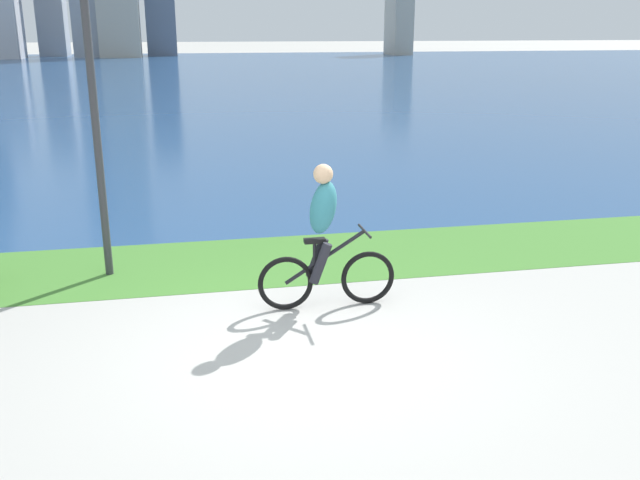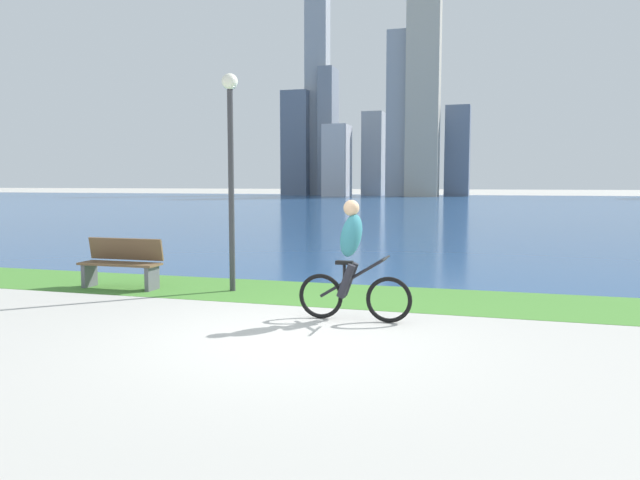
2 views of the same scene
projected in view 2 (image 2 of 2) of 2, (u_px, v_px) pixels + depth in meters
The scene contains 7 objects.
ground_plane at pixel (292, 338), 7.43m from camera, with size 300.00×300.00×0.00m, color #B2AFA8.
grass_strip_bayside at pixel (347, 295), 10.23m from camera, with size 120.00×2.16×0.01m, color #478433.
bay_water_surface at pixel (462, 205), 48.99m from camera, with size 300.00×78.85×0.00m, color navy.
cyclist_lead at pixel (352, 261), 8.30m from camera, with size 1.60×0.52×1.68m.
bench_near_path at pixel (122, 263), 10.90m from camera, with size 1.50×0.47×0.90m.
lamppost_tall at pixel (231, 149), 10.41m from camera, with size 0.28×0.28×3.77m.
city_skyline_far_shore at pixel (384, 126), 81.18m from camera, with size 52.09×10.08×27.63m.
Camera 2 is at (2.33, -6.90, 1.92)m, focal length 33.81 mm.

